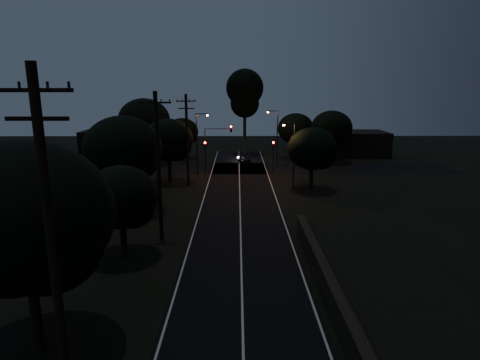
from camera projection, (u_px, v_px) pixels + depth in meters
name	position (u px, v px, depth m)	size (l,w,h in m)	color
road_surface	(240.00, 187.00, 46.16)	(60.00, 70.00, 0.03)	black
retaining_wall	(408.00, 321.00, 18.69)	(6.93, 26.00, 1.60)	black
utility_pole_near	(53.00, 253.00, 12.45)	(2.20, 0.30, 12.00)	black
utility_pole_mid	(158.00, 165.00, 29.12)	(2.20, 0.30, 11.00)	black
utility_pole_far	(187.00, 139.00, 45.73)	(2.20, 0.30, 10.50)	black
tree_left_a	(28.00, 221.00, 16.24)	(7.33, 7.33, 9.27)	black
tree_left_b	(123.00, 199.00, 26.47)	(4.92, 4.92, 6.26)	black
tree_left_c	(126.00, 151.00, 35.78)	(6.98, 6.98, 8.82)	black
tree_left_d	(170.00, 141.00, 47.67)	(6.01, 6.01, 7.63)	black
tree_far_nw	(183.00, 133.00, 63.43)	(5.11, 5.11, 6.47)	black
tree_far_w	(146.00, 121.00, 58.98)	(7.57, 7.57, 9.65)	black
tree_far_ne	(297.00, 129.00, 63.42)	(5.70, 5.70, 7.21)	black
tree_far_e	(333.00, 129.00, 60.44)	(6.15, 6.15, 7.80)	black
tree_right_a	(314.00, 150.00, 43.98)	(5.48, 5.48, 6.96)	black
tall_pine	(245.00, 93.00, 67.09)	(6.25, 6.25, 14.21)	black
building_left	(117.00, 143.00, 65.86)	(10.00, 8.00, 4.40)	black
building_right	(358.00, 143.00, 67.13)	(9.00, 7.00, 4.00)	black
signal_left	(205.00, 151.00, 54.12)	(0.28, 0.35, 4.10)	black
signal_right	(273.00, 151.00, 54.18)	(0.28, 0.35, 4.10)	black
signal_mast	(218.00, 140.00, 53.79)	(3.70, 0.35, 6.25)	black
streetlight_a	(198.00, 139.00, 51.77)	(1.66, 0.26, 8.00)	black
streetlight_b	(276.00, 134.00, 57.68)	(1.66, 0.26, 8.00)	black
streetlight_c	(293.00, 151.00, 44.11)	(1.46, 0.26, 7.50)	black
car	(244.00, 159.00, 60.52)	(1.40, 3.48, 1.19)	black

